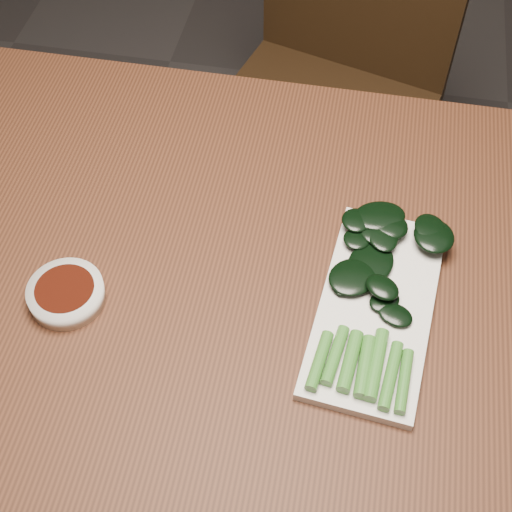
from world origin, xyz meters
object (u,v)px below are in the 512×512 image
(sauce_bowl, at_px, (66,294))
(serving_plate, at_px, (376,308))
(chair_far, at_px, (332,82))
(gai_lan, at_px, (379,282))
(table, at_px, (265,308))

(sauce_bowl, distance_m, serving_plate, 0.40)
(chair_far, xyz_separation_m, serving_plate, (0.13, -0.75, 0.27))
(sauce_bowl, xyz_separation_m, gai_lan, (0.39, 0.08, 0.01))
(gai_lan, bearing_deg, table, -178.17)
(sauce_bowl, bearing_deg, chair_far, 71.64)
(serving_plate, relative_size, gai_lan, 0.99)
(chair_far, distance_m, serving_plate, 0.81)
(gai_lan, bearing_deg, sauce_bowl, -168.00)
(table, height_order, serving_plate, serving_plate)
(sauce_bowl, distance_m, gai_lan, 0.40)
(chair_far, bearing_deg, sauce_bowl, -92.48)
(table, relative_size, serving_plate, 4.48)
(table, distance_m, serving_plate, 0.17)
(sauce_bowl, bearing_deg, gai_lan, 12.00)
(serving_plate, xyz_separation_m, gai_lan, (-0.00, 0.03, 0.02))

